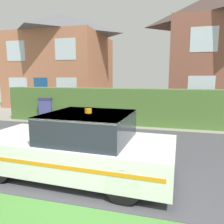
% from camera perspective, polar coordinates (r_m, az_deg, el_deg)
% --- Properties ---
extents(road_strip, '(28.00, 5.71, 0.01)m').
position_cam_1_polar(road_strip, '(6.42, 3.33, -10.21)').
color(road_strip, '#424247').
rests_on(road_strip, ground).
extents(garden_hedge, '(11.72, 0.76, 1.62)m').
position_cam_1_polar(garden_hedge, '(9.97, 3.47, 1.49)').
color(garden_hedge, '#4C7233').
rests_on(garden_hedge, ground).
extents(police_car, '(4.29, 1.98, 1.47)m').
position_cam_1_polar(police_car, '(4.84, -8.85, -8.81)').
color(police_car, black).
rests_on(police_car, road_strip).
extents(house_left, '(6.85, 6.19, 6.88)m').
position_cam_1_polar(house_left, '(17.70, -12.95, 13.31)').
color(house_left, '#A86B4C').
rests_on(house_left, ground).
extents(wheelie_bin, '(0.72, 0.77, 1.16)m').
position_cam_1_polar(wheelie_bin, '(11.12, -16.54, 0.75)').
color(wheelie_bin, '#474C8C').
rests_on(wheelie_bin, ground).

